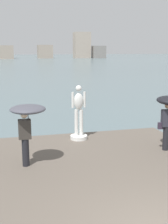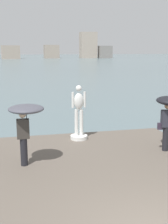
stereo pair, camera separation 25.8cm
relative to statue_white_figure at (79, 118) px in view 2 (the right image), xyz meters
The scene contains 5 objects.
ground_plane 33.11m from the statue_white_figure, 89.71° to the left, with size 400.00×400.00×0.00m, color slate.
pier 4.65m from the statue_white_figure, 87.91° to the right, with size 7.24×10.80×0.40m, color #60564C.
statue_white_figure is the anchor object (origin of this frame).
onlooker_left 3.24m from the statue_white_figure, 132.95° to the right, with size 1.09×1.09×1.92m.
distant_skyline 124.14m from the statue_white_figure, 92.96° to the left, with size 88.73×13.43×13.17m.
Camera 2 is at (-2.56, -4.41, 3.96)m, focal length 47.71 mm.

